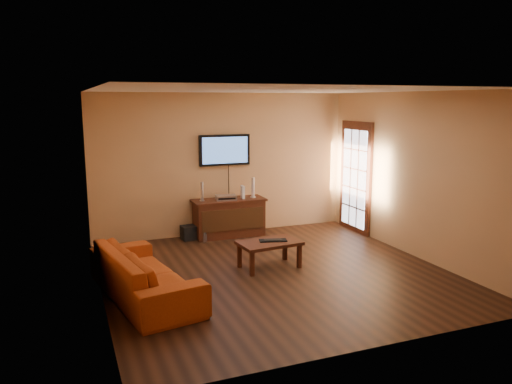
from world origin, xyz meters
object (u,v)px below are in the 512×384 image
television (225,150)px  sofa (144,265)px  subwoofer (189,233)px  game_console (243,192)px  av_receiver (226,197)px  media_console (229,217)px  keyboard (273,240)px  speaker_left (202,192)px  bottle (205,238)px  speaker_right (253,188)px  coffee_table (269,245)px

television → sofa: size_ratio=0.45×
subwoofer → game_console: bearing=-9.0°
av_receiver → media_console: bearing=31.6°
television → keyboard: size_ratio=2.22×
sofa → subwoofer: bearing=-36.4°
speaker_left → av_receiver: bearing=-6.6°
subwoofer → bottle: 0.40m
subwoofer → bottle: subwoofer is taller
television → bottle: (-0.56, -0.51, -1.54)m
media_console → subwoofer: (-0.78, 0.04, -0.23)m
av_receiver → keyboard: size_ratio=0.84×
speaker_left → media_console: bearing=-2.8°
media_console → speaker_right: speaker_right is taller
television → sofa: bearing=-126.7°
speaker_right → game_console: speaker_right is taller
sofa → bottle: bearing=-44.1°
sofa → bottle: sofa is taller
av_receiver → bottle: av_receiver is taller
coffee_table → bottle: 1.79m
speaker_left → bottle: 0.85m
av_receiver → game_console: game_console is taller
speaker_left → speaker_right: bearing=-2.1°
av_receiver → television: bearing=85.1°
speaker_right → sofa: bearing=-135.5°
television → coffee_table: television is taller
keyboard → television: bearing=91.7°
media_console → av_receiver: (-0.06, -0.03, 0.40)m
media_console → coffee_table: 1.97m
game_console → subwoofer: size_ratio=0.93×
keyboard → speaker_right: bearing=77.8°
sofa → keyboard: bearing=-87.5°
game_console → speaker_left: bearing=-175.6°
av_receiver → subwoofer: 0.96m
media_console → game_console: (0.28, -0.01, 0.48)m
sofa → av_receiver: bearing=-49.0°
av_receiver → keyboard: av_receiver is taller
bottle → speaker_right: bearing=15.0°
television → speaker_left: size_ratio=2.80×
media_console → speaker_right: 0.72m
media_console → speaker_right: size_ratio=3.55×
sofa → game_console: 3.35m
television → sofa: (-1.98, -2.67, -1.19)m
media_console → television: 1.28m
media_console → keyboard: (0.06, -1.97, 0.07)m
coffee_table → keyboard: keyboard is taller
media_console → av_receiver: size_ratio=3.67×
speaker_left → speaker_right: size_ratio=0.91×
media_console → bottle: media_console is taller
sofa → speaker_right: 3.50m
coffee_table → speaker_right: speaker_right is taller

